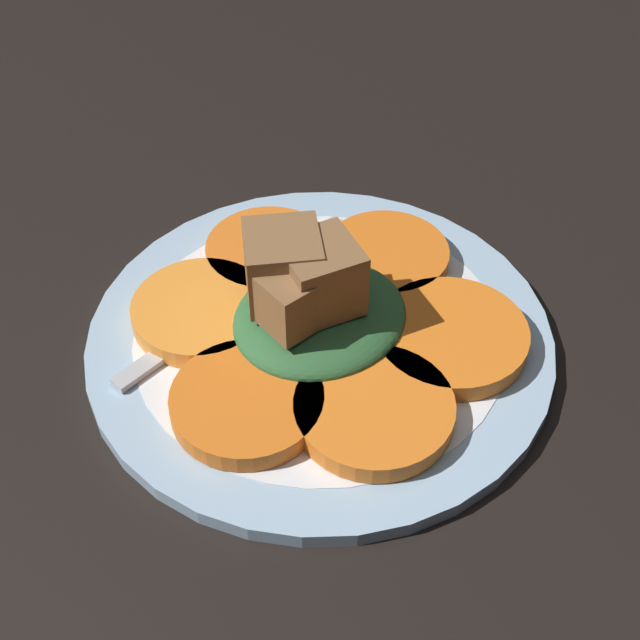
% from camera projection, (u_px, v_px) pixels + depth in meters
% --- Properties ---
extents(table_slab, '(1.20, 1.20, 0.02)m').
position_uv_depth(table_slab, '(320.00, 355.00, 0.55)').
color(table_slab, black).
rests_on(table_slab, ground).
extents(plate, '(0.28, 0.28, 0.01)m').
position_uv_depth(plate, '(320.00, 338.00, 0.54)').
color(plate, '#99B7D1').
rests_on(plate, table_slab).
extents(carrot_slice_0, '(0.09, 0.09, 0.01)m').
position_uv_depth(carrot_slice_0, '(374.00, 410.00, 0.48)').
color(carrot_slice_0, orange).
rests_on(carrot_slice_0, plate).
extents(carrot_slice_1, '(0.09, 0.09, 0.01)m').
position_uv_depth(carrot_slice_1, '(451.00, 336.00, 0.52)').
color(carrot_slice_1, orange).
rests_on(carrot_slice_1, plate).
extents(carrot_slice_2, '(0.08, 0.08, 0.01)m').
position_uv_depth(carrot_slice_2, '(386.00, 256.00, 0.57)').
color(carrot_slice_2, orange).
rests_on(carrot_slice_2, plate).
extents(carrot_slice_3, '(0.08, 0.08, 0.01)m').
position_uv_depth(carrot_slice_3, '(268.00, 252.00, 0.58)').
color(carrot_slice_3, orange).
rests_on(carrot_slice_3, plate).
extents(carrot_slice_4, '(0.08, 0.08, 0.01)m').
position_uv_depth(carrot_slice_4, '(201.00, 311.00, 0.54)').
color(carrot_slice_4, orange).
rests_on(carrot_slice_4, plate).
extents(carrot_slice_5, '(0.09, 0.09, 0.01)m').
position_uv_depth(carrot_slice_5, '(247.00, 402.00, 0.49)').
color(carrot_slice_5, orange).
rests_on(carrot_slice_5, plate).
extents(center_pile, '(0.11, 0.10, 0.07)m').
position_uv_depth(center_pile, '(312.00, 301.00, 0.52)').
color(center_pile, '#2D6033').
rests_on(center_pile, plate).
extents(fork, '(0.20, 0.04, 0.00)m').
position_uv_depth(fork, '(248.00, 294.00, 0.55)').
color(fork, '#B2B2B7').
rests_on(fork, plate).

